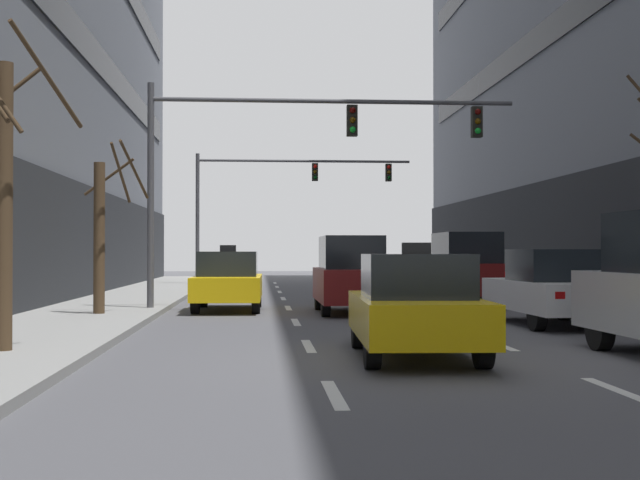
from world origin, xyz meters
name	(u,v)px	position (x,y,z in m)	size (l,w,h in m)	color
ground_plane	(427,360)	(0.00, 0.00, 0.00)	(120.00, 120.00, 0.00)	#515156
lane_stripe_l1_s3	(334,394)	(-1.66, -3.00, 0.00)	(0.16, 2.00, 0.01)	silver
lane_stripe_l1_s4	(308,346)	(-1.66, 2.00, 0.00)	(0.16, 2.00, 0.01)	silver
lane_stripe_l1_s5	(296,322)	(-1.66, 7.00, 0.00)	(0.16, 2.00, 0.01)	silver
lane_stripe_l1_s6	(288,308)	(-1.66, 12.00, 0.00)	(0.16, 2.00, 0.01)	silver
lane_stripe_l1_s7	(283,299)	(-1.66, 17.00, 0.00)	(0.16, 2.00, 0.01)	silver
lane_stripe_l1_s8	(280,292)	(-1.66, 22.00, 0.00)	(0.16, 2.00, 0.01)	silver
lane_stripe_l1_s9	(277,287)	(-1.66, 27.00, 0.00)	(0.16, 2.00, 0.01)	silver
lane_stripe_l1_s10	(275,283)	(-1.66, 32.00, 0.00)	(0.16, 2.00, 0.01)	silver
lane_stripe_l2_s3	(619,391)	(1.66, -3.00, 0.00)	(0.16, 2.00, 0.01)	silver
lane_stripe_l2_s4	(499,344)	(1.66, 2.00, 0.00)	(0.16, 2.00, 0.01)	silver
lane_stripe_l2_s5	(439,321)	(1.66, 7.00, 0.00)	(0.16, 2.00, 0.01)	silver
lane_stripe_l2_s6	(402,307)	(1.66, 12.00, 0.00)	(0.16, 2.00, 0.01)	silver
lane_stripe_l2_s7	(378,298)	(1.66, 17.00, 0.00)	(0.16, 2.00, 0.01)	silver
lane_stripe_l2_s8	(361,292)	(1.66, 22.00, 0.00)	(0.16, 2.00, 0.01)	silver
lane_stripe_l2_s9	(348,287)	(1.66, 27.00, 0.00)	(0.16, 2.00, 0.01)	silver
lane_stripe_l2_s10	(338,283)	(1.66, 32.00, 0.00)	(0.16, 2.00, 0.01)	silver
taxi_driving_0	(228,281)	(-3.35, 11.10, 0.80)	(1.88, 4.36, 1.80)	black
car_driving_1	(351,275)	(-0.08, 9.89, 1.01)	(1.77, 4.21, 2.03)	black
taxi_driving_2	(415,307)	(-0.13, 0.25, 0.78)	(1.94, 4.29, 1.75)	black
car_parked_2	(552,288)	(3.93, 5.75, 0.82)	(1.95, 4.49, 1.67)	black
car_parked_3	(466,268)	(3.93, 13.58, 1.10)	(1.97, 4.60, 2.22)	black
traffic_signal_0	(285,145)	(-1.81, 10.35, 4.50)	(9.89, 0.35, 5.98)	#4C4C51
traffic_signal_1	(275,188)	(-1.73, 27.93, 4.67)	(10.17, 0.35, 6.11)	#4C4C51
street_tree_0	(4,192)	(-6.33, 0.45, 2.50)	(1.84, 1.84, 4.83)	#4C3823
street_tree_1	(101,232)	(-6.28, 8.21, 2.10)	(1.61, 1.86, 4.06)	#4C3823
pedestrian_0	(610,271)	(6.05, 7.73, 1.14)	(0.36, 0.44, 1.72)	#383D59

